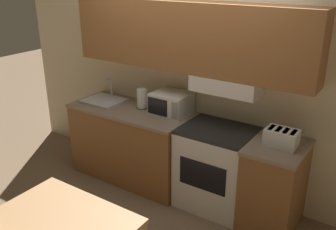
{
  "coord_description": "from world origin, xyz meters",
  "views": [
    {
      "loc": [
        2.0,
        -3.51,
        2.45
      ],
      "look_at": [
        0.05,
        -0.58,
        1.05
      ],
      "focal_mm": 40.0,
      "sensor_mm": 36.0,
      "label": 1
    }
  ],
  "objects": [
    {
      "name": "stove_range",
      "position": [
        0.49,
        -0.31,
        0.45
      ],
      "size": [
        0.74,
        0.62,
        0.9
      ],
      "color": "silver",
      "rests_on": "ground_plane"
    },
    {
      "name": "lower_counter_main",
      "position": [
        -0.64,
        -0.33,
        0.45
      ],
      "size": [
        1.5,
        0.68,
        0.9
      ],
      "color": "brown",
      "rests_on": "ground_plane"
    },
    {
      "name": "microwave",
      "position": [
        -0.16,
        -0.2,
        1.02
      ],
      "size": [
        0.41,
        0.37,
        0.24
      ],
      "color": "silver",
      "rests_on": "lower_counter_main"
    },
    {
      "name": "sink_basin",
      "position": [
        -1.07,
        -0.33,
        0.92
      ],
      "size": [
        0.48,
        0.4,
        0.27
      ],
      "color": "#B7BABF",
      "rests_on": "lower_counter_main"
    },
    {
      "name": "toaster",
      "position": [
        1.14,
        -0.33,
        0.98
      ],
      "size": [
        0.31,
        0.21,
        0.16
      ],
      "color": "silver",
      "rests_on": "lower_counter_right_stub"
    },
    {
      "name": "lower_counter_right_stub",
      "position": [
        1.12,
        -0.33,
        0.45
      ],
      "size": [
        0.52,
        0.68,
        0.9
      ],
      "color": "brown",
      "rests_on": "ground_plane"
    },
    {
      "name": "paper_towel_roll",
      "position": [
        -0.54,
        -0.24,
        1.01
      ],
      "size": [
        0.13,
        0.13,
        0.23
      ],
      "color": "black",
      "rests_on": "lower_counter_main"
    },
    {
      "name": "wall_back",
      "position": [
        0.01,
        -0.07,
        1.52
      ],
      "size": [
        5.15,
        0.38,
        2.55
      ],
      "color": "beige",
      "rests_on": "ground_plane"
    },
    {
      "name": "ground_plane",
      "position": [
        0.0,
        0.0,
        0.0
      ],
      "size": [
        16.0,
        16.0,
        0.0
      ],
      "primitive_type": "plane",
      "color": "#7F664C"
    }
  ]
}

